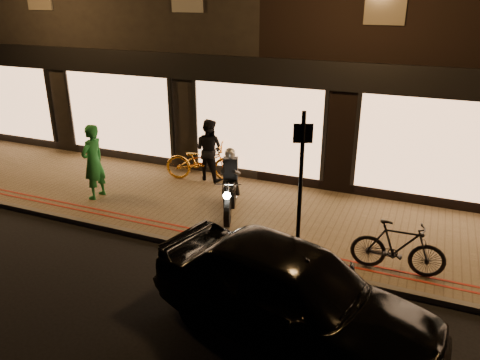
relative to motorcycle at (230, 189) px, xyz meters
name	(u,v)px	position (x,y,z in m)	size (l,w,h in m)	color
ground	(190,250)	(-0.16, -1.76, -0.73)	(90.00, 90.00, 0.00)	black
sidewalk	(228,209)	(-0.16, 0.24, -0.67)	(50.00, 4.00, 0.12)	brown
kerb_stone	(191,246)	(-0.16, -1.71, -0.67)	(50.00, 0.14, 0.12)	#59544C
red_kerb_lines	(201,233)	(-0.16, -1.21, -0.61)	(50.00, 0.26, 0.01)	maroon
building_row	(311,18)	(-0.16, 7.23, 3.51)	(48.00, 10.11, 8.50)	black
motorcycle	(230,189)	(0.00, 0.00, 0.00)	(0.82, 1.87, 1.59)	black
sign_post	(301,182)	(2.09, -1.51, 1.06)	(0.34, 0.16, 3.00)	black
bicycle_gold	(202,162)	(-1.59, 1.66, -0.08)	(0.71, 2.04, 1.07)	orange
bicycle_dark	(398,247)	(3.91, -1.14, -0.10)	(0.49, 1.72, 1.03)	black
person_green	(93,162)	(-3.54, -0.49, 0.35)	(0.70, 0.46, 1.92)	#217D36
person_dark	(209,150)	(-1.43, 1.78, 0.25)	(0.84, 0.66, 1.74)	black
parked_car	(292,292)	(2.56, -3.45, 0.05)	(1.85, 4.61, 1.57)	black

